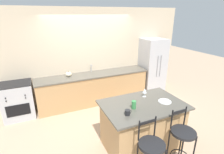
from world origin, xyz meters
TOP-DOWN VIEW (x-y plane):
  - ground_plane at (0.00, 0.00)m, footprint 18.00×18.00m
  - wall_back at (0.00, 0.69)m, footprint 6.00×0.07m
  - back_counter at (0.00, 0.37)m, footprint 3.21×0.68m
  - sink_faucet at (0.00, 0.57)m, footprint 0.02×0.13m
  - kitchen_island at (0.28, -1.77)m, footprint 1.54×1.01m
  - refrigerator at (2.01, 0.34)m, footprint 0.73×0.69m
  - oven_range at (-2.01, 0.37)m, footprint 0.72×0.62m
  - bar_stool_near at (-0.05, -2.51)m, footprint 0.40×0.40m
  - bar_stool_far at (0.60, -2.48)m, footprint 0.40×0.40m
  - dinner_plate at (0.70, -1.87)m, footprint 0.25×0.25m
  - wine_glass at (0.47, -1.52)m, footprint 0.08×0.08m
  - coffee_mug at (-0.17, -1.98)m, footprint 0.12×0.09m
  - tumbler_cup at (0.03, -1.84)m, footprint 0.08×0.08m
  - pumpkin_decoration at (-0.69, 0.44)m, footprint 0.17×0.17m

SIDE VIEW (x-z plane):
  - ground_plane at x=0.00m, z-range 0.00..0.00m
  - back_counter at x=0.00m, z-range 0.00..0.90m
  - oven_range at x=-2.01m, z-range 0.00..0.93m
  - kitchen_island at x=0.28m, z-range 0.00..0.94m
  - bar_stool_near at x=-0.05m, z-range 0.06..1.13m
  - bar_stool_far at x=0.60m, z-range 0.06..1.13m
  - refrigerator at x=2.01m, z-range 0.00..1.79m
  - dinner_plate at x=0.70m, z-range 0.94..0.96m
  - pumpkin_decoration at x=-0.69m, z-range 0.88..1.04m
  - coffee_mug at x=-0.17m, z-range 0.94..1.03m
  - tumbler_cup at x=0.03m, z-range 0.94..1.09m
  - sink_faucet at x=0.00m, z-range 0.92..1.14m
  - wine_glass at x=0.47m, z-range 0.98..1.16m
  - wall_back at x=0.00m, z-range 0.00..2.70m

